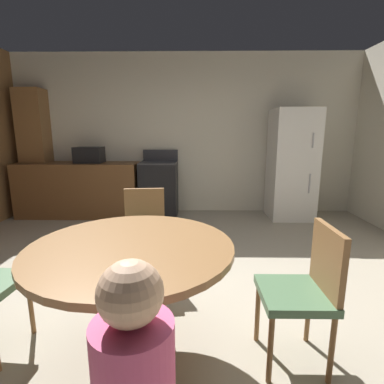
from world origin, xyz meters
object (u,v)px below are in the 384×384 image
object	(u,v)px
refrigerator	(292,165)
dining_table	(132,270)
oven_range	(159,189)
microwave	(89,155)
chair_north	(145,229)
chair_east	(306,286)

from	to	relation	value
refrigerator	dining_table	distance (m)	3.69
oven_range	dining_table	xyz separation A→B (m)	(0.25, -3.19, 0.13)
microwave	chair_north	size ratio (longest dim) A/B	0.51
microwave	chair_east	distance (m)	4.03
chair_north	chair_east	bearing A→B (deg)	41.93
oven_range	chair_east	size ratio (longest dim) A/B	1.26
chair_east	dining_table	bearing A→B (deg)	0.00
refrigerator	dining_table	world-z (taller)	refrigerator
dining_table	chair_east	bearing A→B (deg)	0.18
oven_range	microwave	size ratio (longest dim) A/B	2.50
dining_table	chair_north	xyz separation A→B (m)	(-0.11, 1.02, -0.10)
microwave	dining_table	xyz separation A→B (m)	(1.40, -3.18, -0.43)
microwave	chair_north	world-z (taller)	microwave
dining_table	chair_east	distance (m)	1.03
chair_north	dining_table	bearing A→B (deg)	-0.00
refrigerator	chair_north	distance (m)	2.96
microwave	chair_north	distance (m)	2.57
chair_east	microwave	bearing A→B (deg)	-52.89
microwave	chair_north	xyz separation A→B (m)	(1.28, -2.16, -0.53)
chair_east	chair_north	xyz separation A→B (m)	(-1.14, 1.02, 0.00)
oven_range	microwave	distance (m)	1.28
oven_range	chair_east	distance (m)	3.43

